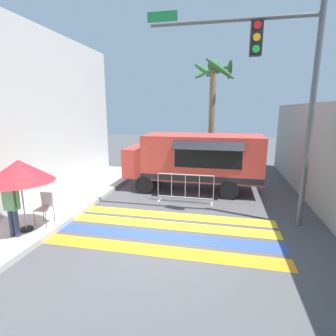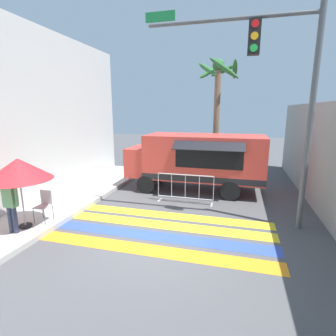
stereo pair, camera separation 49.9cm
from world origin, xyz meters
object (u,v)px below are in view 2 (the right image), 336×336
(patio_umbrella, at_px, (18,169))
(barricade_front, at_px, (185,189))
(vendor_person, at_px, (10,201))
(food_truck, at_px, (194,158))
(palm_tree, at_px, (218,94))
(folding_chair, at_px, (45,203))
(traffic_signal_pole, at_px, (278,77))

(patio_umbrella, relative_size, barricade_front, 0.94)
(patio_umbrella, xyz_separation_m, vendor_person, (-0.02, -0.38, -0.81))
(food_truck, distance_m, palm_tree, 4.13)
(barricade_front, relative_size, palm_tree, 0.36)
(vendor_person, bearing_deg, folding_chair, 61.32)
(food_truck, height_order, barricade_front, food_truck)
(vendor_person, distance_m, palm_tree, 10.35)
(folding_chair, xyz_separation_m, barricade_front, (3.73, 3.05, -0.16))
(food_truck, height_order, folding_chair, food_truck)
(traffic_signal_pole, bearing_deg, patio_umbrella, -161.00)
(folding_chair, relative_size, barricade_front, 0.43)
(folding_chair, height_order, vendor_person, vendor_person)
(folding_chair, distance_m, palm_tree, 9.57)
(traffic_signal_pole, distance_m, patio_umbrella, 7.58)
(food_truck, bearing_deg, patio_umbrella, -127.17)
(patio_umbrella, bearing_deg, vendor_person, -92.78)
(food_truck, distance_m, barricade_front, 1.92)
(food_truck, distance_m, traffic_signal_pole, 4.99)
(patio_umbrella, height_order, palm_tree, palm_tree)
(traffic_signal_pole, relative_size, barricade_front, 3.01)
(barricade_front, bearing_deg, vendor_person, -135.19)
(folding_chair, xyz_separation_m, palm_tree, (4.44, 7.71, 3.52))
(traffic_signal_pole, relative_size, patio_umbrella, 3.19)
(food_truck, xyz_separation_m, folding_chair, (-3.76, -4.75, -0.72))
(folding_chair, bearing_deg, palm_tree, 80.18)
(food_truck, xyz_separation_m, barricade_front, (-0.03, -1.70, -0.88))
(food_truck, relative_size, folding_chair, 6.26)
(folding_chair, bearing_deg, patio_umbrella, -95.05)
(patio_umbrella, xyz_separation_m, barricade_front, (3.99, 3.60, -1.31))
(vendor_person, bearing_deg, palm_tree, 49.27)
(patio_umbrella, relative_size, vendor_person, 1.26)
(barricade_front, bearing_deg, traffic_signal_pole, -24.46)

